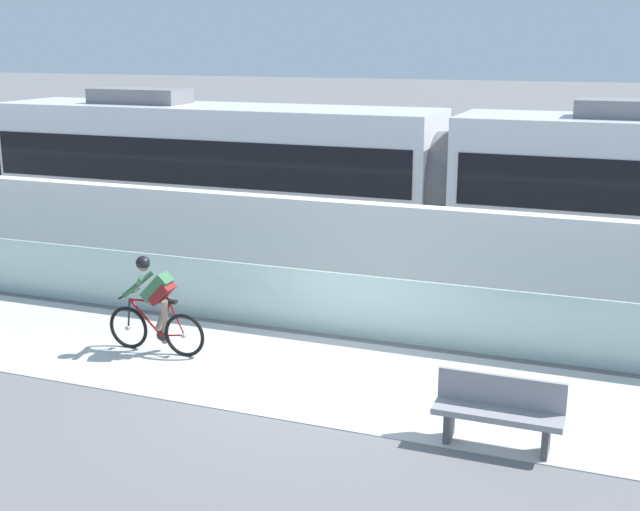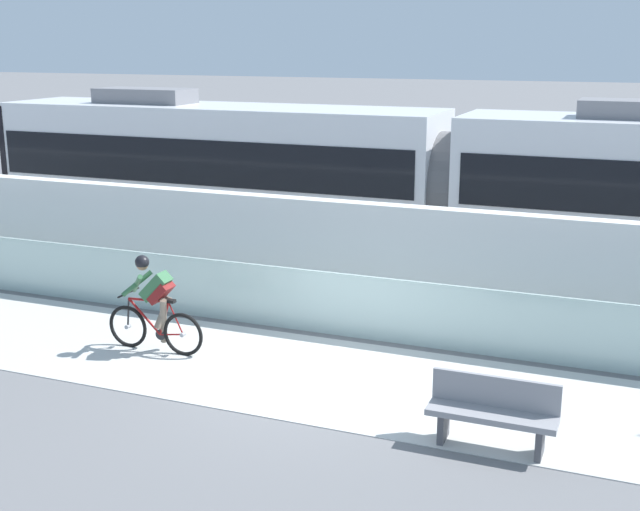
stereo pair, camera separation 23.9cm
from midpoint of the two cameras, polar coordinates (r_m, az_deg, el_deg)
ground_plane at (r=12.86m, az=-0.05°, el=-8.17°), size 200.00×200.00×0.00m
bike_path_deck at (r=12.85m, az=-0.05°, el=-8.15°), size 32.00×3.20×0.01m
glass_parapet at (r=14.29m, az=2.73°, el=-3.46°), size 32.00×0.05×1.11m
concrete_barrier_wall at (r=15.82m, az=4.90°, el=-0.06°), size 32.00×0.36×2.00m
tram_rail_near at (r=18.38m, az=7.12°, el=-1.27°), size 32.00×0.08×0.01m
tram_rail_far at (r=19.73m, az=8.19°, el=-0.23°), size 32.00×0.08×0.01m
tram at (r=18.55m, az=9.21°, el=4.78°), size 22.56×2.54×3.81m
cyclist_on_bike at (r=13.79m, az=-10.74°, el=-3.39°), size 1.77×0.58×1.61m
bench at (r=10.80m, az=12.33°, el=-10.33°), size 1.60×0.45×0.89m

